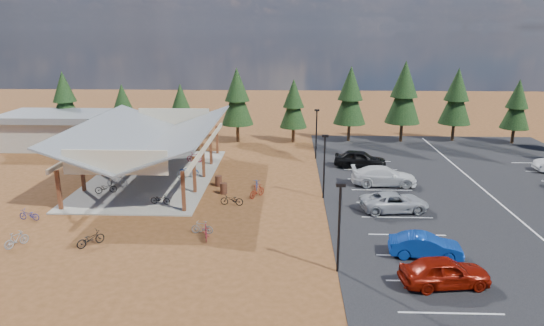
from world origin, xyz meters
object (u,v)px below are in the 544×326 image
Objects in this scene: bike_3 at (157,154)px; bike_5 at (187,172)px; bike_2 at (137,167)px; car_3 at (384,176)px; car_1 at (425,246)px; bike_7 at (194,157)px; car_0 at (445,272)px; lamp_post_1 at (324,162)px; bike_pavilion at (151,136)px; lamp_post_2 at (316,130)px; bike_13 at (202,227)px; outbuilding at (56,129)px; bike_14 at (257,183)px; bike_10 at (29,215)px; bike_0 at (106,188)px; bike_16 at (232,200)px; trash_bin_0 at (224,188)px; trash_bin_1 at (219,181)px; bike_6 at (189,171)px; bike_9 at (16,239)px; lamp_post_0 at (339,221)px; bike_1 at (117,181)px; bike_11 at (206,232)px; bike_4 at (160,199)px; car_2 at (394,202)px; car_4 at (360,159)px; bike_12 at (90,239)px; bike_15 at (257,191)px.

bike_3 is 7.78m from bike_5.
bike_2 is 22.41m from car_3.
bike_7 is at bearing 48.15° from car_1.
lamp_post_1 is at bearing 14.23° from car_0.
bike_pavilion reaches higher than bike_2.
car_3 is at bearing -109.04° from bike_5.
lamp_post_2 is 21.12m from bike_13.
bike_14 is at bearing -30.42° from outbuilding.
bike_pavilion is 14.29m from bike_13.
outbuilding is (-14.00, 11.00, -1.80)m from bike_pavilion.
lamp_post_1 reaches higher than bike_10.
bike_16 is at bearing -120.14° from bike_0.
trash_bin_0 is 0.58× the size of bike_3.
trash_bin_1 is 0.50× the size of bike_2.
lamp_post_1 is at bearing -109.32° from bike_0.
bike_7 is at bearing -44.02° from bike_2.
bike_6 is 1.14× the size of bike_9.
lamp_post_0 is 3.50× the size of bike_13.
bike_13 is 15.13m from car_0.
bike_2 is 0.96× the size of bike_5.
lamp_post_1 is 8.47m from trash_bin_0.
lamp_post_2 is 3.03× the size of bike_1.
bike_4 is at bearing 116.54° from bike_11.
lamp_post_1 is at bearing -90.00° from lamp_post_2.
bike_pavilion is 8.82m from trash_bin_0.
car_3 is at bearing -10.99° from car_2.
car_3 is (5.36, -8.60, -2.14)m from lamp_post_2.
bike_2 is (0.70, 6.05, 0.02)m from bike_0.
car_4 is at bearing 11.26° from bike_pavilion.
car_2 is at bearing -71.17° from lamp_post_2.
bike_pavilion reaches higher than bike_12.
bike_15 is 2.63m from bike_16.
lamp_post_0 is at bearing -90.00° from lamp_post_1.
trash_bin_0 is at bearing -155.10° from bike_14.
bike_14 is at bearing 27.12° from car_0.
bike_0 is at bearing 164.35° from bike_7.
bike_5 is at bearing 113.40° from car_4.
bike_6 reaches higher than bike_0.
car_1 reaches higher than bike_14.
bike_5 is at bearing -99.54° from bike_2.
trash_bin_0 is 14.27m from bike_10.
bike_10 is 0.31× the size of car_4.
bike_12 is at bearing -66.62° from bike_13.
car_3 is (-0.04, 16.81, 0.01)m from car_0.
lamp_post_2 is 0.93× the size of car_3.
bike_6 is 13.84m from bike_11.
outbuilding is 7.06× the size of bike_11.
bike_1 is 1.09× the size of bike_11.
bike_0 is at bearing 72.58° from car_1.
bike_10 is 0.31× the size of car_2.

